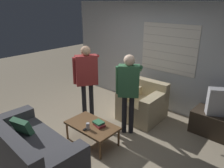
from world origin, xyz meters
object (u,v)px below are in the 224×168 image
Objects in this scene: person_left_standing at (87,74)px; spare_remote at (86,129)px; couch_blue at (28,150)px; armchair_beige at (143,104)px; book_stack at (99,124)px; coffee_table at (92,126)px; soda_can at (88,126)px; person_right_standing at (129,85)px.

person_left_standing is 1.26m from spare_remote.
armchair_beige reaches higher than couch_blue.
person_left_standing is 6.73× the size of book_stack.
armchair_beige is 1.40m from book_stack.
spare_remote is (0.04, -0.18, 0.05)m from coffee_table.
person_left_standing is 1.24m from soda_can.
couch_blue is 1.04m from soda_can.
armchair_beige reaches higher than spare_remote.
spare_remote is at bearing -134.35° from soda_can.
couch_blue is 2.07× the size of armchair_beige.
armchair_beige is 7.04× the size of spare_remote.
couch_blue is 2.07m from person_right_standing.
book_stack is (0.44, 1.18, 0.12)m from couch_blue.
person_left_standing reaches higher than spare_remote.
couch_blue is 1.15× the size of person_left_standing.
couch_blue is 1.01m from spare_remote.
armchair_beige is 0.55× the size of person_left_standing.
couch_blue is 1.26m from book_stack.
couch_blue reaches higher than book_stack.
coffee_table is at bearing 76.31° from couch_blue.
book_stack is 0.26m from spare_remote.
couch_blue is 1.19× the size of person_right_standing.
soda_can is (-0.22, -0.88, -0.58)m from person_right_standing.
person_left_standing is at bearing 130.93° from spare_remote.
spare_remote is at bearing -101.58° from person_left_standing.
person_right_standing reaches higher than soda_can.
soda_can is (0.79, -0.72, -0.63)m from person_left_standing.
book_stack is 1.99× the size of soda_can.
book_stack is (-0.16, -0.66, -0.61)m from person_right_standing.
book_stack is at bearing 86.37° from armchair_beige.
armchair_beige is 1.02m from person_right_standing.
spare_remote is at bearing 83.81° from armchair_beige.
person_right_standing reaches higher than couch_blue.
person_right_standing is at bearing 68.75° from coffee_table.
person_right_standing is (0.61, 1.84, 0.73)m from couch_blue.
book_stack is 1.89× the size of spare_remote.
soda_can is at bearing 70.52° from couch_blue.
book_stack is at bearing 71.77° from couch_blue.
soda_can is (-0.11, -1.61, 0.12)m from armchair_beige.
soda_can is at bearing -99.81° from person_left_standing.
person_right_standing is 0.91m from book_stack.
coffee_table is (0.32, 1.11, 0.05)m from couch_blue.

